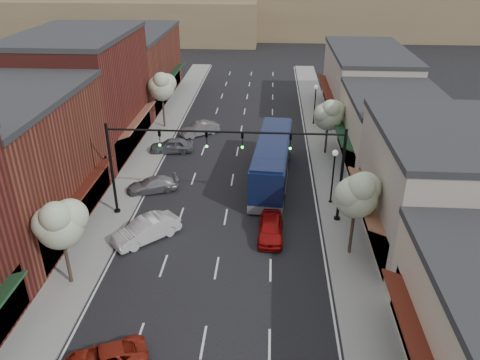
% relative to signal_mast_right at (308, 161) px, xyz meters
% --- Properties ---
extents(ground, '(160.00, 160.00, 0.00)m').
position_rel_signal_mast_right_xyz_m(ground, '(-5.62, -8.00, -4.62)').
color(ground, black).
rests_on(ground, ground).
extents(sidewalk_left, '(2.80, 73.00, 0.15)m').
position_rel_signal_mast_right_xyz_m(sidewalk_left, '(-14.02, 10.50, -4.55)').
color(sidewalk_left, gray).
rests_on(sidewalk_left, ground).
extents(sidewalk_right, '(2.80, 73.00, 0.15)m').
position_rel_signal_mast_right_xyz_m(sidewalk_right, '(2.78, 10.50, -4.55)').
color(sidewalk_right, gray).
rests_on(sidewalk_right, ground).
extents(curb_left, '(0.25, 73.00, 0.17)m').
position_rel_signal_mast_right_xyz_m(curb_left, '(-12.62, 10.50, -4.55)').
color(curb_left, gray).
rests_on(curb_left, ground).
extents(curb_right, '(0.25, 73.00, 0.17)m').
position_rel_signal_mast_right_xyz_m(curb_right, '(1.38, 10.50, -4.55)').
color(curb_right, gray).
rests_on(curb_right, ground).
extents(bldg_left_midnear, '(10.14, 14.10, 9.40)m').
position_rel_signal_mast_right_xyz_m(bldg_left_midnear, '(-19.85, -2.00, 0.03)').
color(bldg_left_midnear, brown).
rests_on(bldg_left_midnear, ground).
extents(bldg_left_midfar, '(10.14, 14.10, 10.90)m').
position_rel_signal_mast_right_xyz_m(bldg_left_midfar, '(-19.86, 12.00, 0.78)').
color(bldg_left_midfar, maroon).
rests_on(bldg_left_midfar, ground).
extents(bldg_left_far, '(10.14, 18.10, 8.40)m').
position_rel_signal_mast_right_xyz_m(bldg_left_far, '(-19.84, 28.00, -0.46)').
color(bldg_left_far, brown).
rests_on(bldg_left_far, ground).
extents(bldg_right_midnear, '(9.14, 12.10, 7.90)m').
position_rel_signal_mast_right_xyz_m(bldg_right_midnear, '(8.10, -2.00, -0.72)').
color(bldg_right_midnear, '#A69A8E').
rests_on(bldg_right_midnear, ground).
extents(bldg_right_midfar, '(9.14, 12.10, 6.40)m').
position_rel_signal_mast_right_xyz_m(bldg_right_midfar, '(8.08, 10.00, -1.46)').
color(bldg_right_midfar, beige).
rests_on(bldg_right_midfar, ground).
extents(bldg_right_far, '(9.14, 16.10, 7.40)m').
position_rel_signal_mast_right_xyz_m(bldg_right_far, '(8.09, 24.00, -0.96)').
color(bldg_right_far, '#A69A8E').
rests_on(bldg_right_far, ground).
extents(hill_far, '(120.00, 30.00, 12.00)m').
position_rel_signal_mast_right_xyz_m(hill_far, '(-5.62, 82.00, 1.38)').
color(hill_far, '#7A6647').
rests_on(hill_far, ground).
extents(hill_near, '(50.00, 20.00, 8.00)m').
position_rel_signal_mast_right_xyz_m(hill_near, '(-30.62, 70.00, -0.62)').
color(hill_near, '#7A6647').
rests_on(hill_near, ground).
extents(signal_mast_right, '(8.22, 0.46, 7.00)m').
position_rel_signal_mast_right_xyz_m(signal_mast_right, '(0.00, 0.00, 0.00)').
color(signal_mast_right, black).
rests_on(signal_mast_right, ground).
extents(signal_mast_left, '(8.22, 0.46, 7.00)m').
position_rel_signal_mast_right_xyz_m(signal_mast_left, '(-11.24, 0.00, 0.00)').
color(signal_mast_left, black).
rests_on(signal_mast_left, ground).
extents(tree_right_near, '(2.85, 2.65, 5.95)m').
position_rel_signal_mast_right_xyz_m(tree_right_near, '(2.73, -4.05, -0.17)').
color(tree_right_near, '#47382B').
rests_on(tree_right_near, ground).
extents(tree_right_far, '(2.85, 2.65, 5.43)m').
position_rel_signal_mast_right_xyz_m(tree_right_far, '(2.73, 11.95, -0.63)').
color(tree_right_far, '#47382B').
rests_on(tree_right_far, ground).
extents(tree_left_near, '(2.85, 2.65, 5.69)m').
position_rel_signal_mast_right_xyz_m(tree_left_near, '(-13.87, -8.05, -0.40)').
color(tree_left_near, '#47382B').
rests_on(tree_left_near, ground).
extents(tree_left_far, '(2.85, 2.65, 6.13)m').
position_rel_signal_mast_right_xyz_m(tree_left_far, '(-13.87, 17.95, -0.02)').
color(tree_left_far, '#47382B').
rests_on(tree_left_far, ground).
extents(lamp_post_near, '(0.44, 0.44, 4.44)m').
position_rel_signal_mast_right_xyz_m(lamp_post_near, '(2.18, 2.50, -1.62)').
color(lamp_post_near, black).
rests_on(lamp_post_near, ground).
extents(lamp_post_far, '(0.44, 0.44, 4.44)m').
position_rel_signal_mast_right_xyz_m(lamp_post_far, '(2.18, 20.00, -1.62)').
color(lamp_post_far, black).
rests_on(lamp_post_far, ground).
extents(coach_bus, '(3.49, 12.01, 3.62)m').
position_rel_signal_mast_right_xyz_m(coach_bus, '(-2.33, 6.00, -2.73)').
color(coach_bus, '#0E1739').
rests_on(coach_bus, ground).
extents(red_hatchback, '(1.78, 4.20, 1.42)m').
position_rel_signal_mast_right_xyz_m(red_hatchback, '(-2.36, -2.37, -3.91)').
color(red_hatchback, '#990B0B').
rests_on(red_hatchback, ground).
extents(parked_car_a, '(4.40, 3.34, 1.11)m').
position_rel_signal_mast_right_xyz_m(parked_car_a, '(-9.98, -13.89, -4.07)').
color(parked_car_a, maroon).
rests_on(parked_car_a, ground).
extents(parked_car_b, '(4.45, 4.38, 1.53)m').
position_rel_signal_mast_right_xyz_m(parked_car_b, '(-10.64, -3.20, -3.86)').
color(parked_car_b, silver).
rests_on(parked_car_b, ground).
extents(parked_car_c, '(4.39, 2.97, 1.18)m').
position_rel_signal_mast_right_xyz_m(parked_car_c, '(-11.82, 3.54, -4.03)').
color(parked_car_c, gray).
rests_on(parked_car_c, ground).
extents(parked_car_d, '(4.27, 2.17, 1.39)m').
position_rel_signal_mast_right_xyz_m(parked_car_d, '(-11.82, 11.44, -3.93)').
color(parked_car_d, slate).
rests_on(parked_car_d, ground).
extents(parked_car_e, '(4.14, 3.52, 1.34)m').
position_rel_signal_mast_right_xyz_m(parked_car_e, '(-9.82, 16.09, -3.95)').
color(parked_car_e, '#95959A').
rests_on(parked_car_e, ground).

